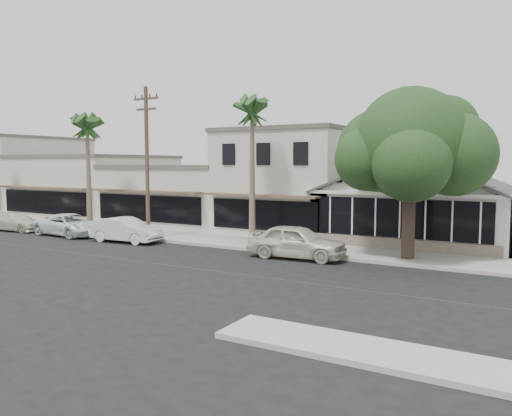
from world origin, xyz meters
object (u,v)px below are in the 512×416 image
Objects in this scene: car_3 at (16,222)px; car_2 at (70,225)px; shade_tree at (410,148)px; car_0 at (297,242)px; car_1 at (126,230)px; utility_pole at (147,159)px.

car_2 is at bearing -93.69° from car_3.
car_3 is 0.53× the size of shade_tree.
car_1 is at bearing 88.90° from car_0.
car_1 is 1.02× the size of car_3.
car_0 is 0.96× the size of car_2.
car_0 is 1.12× the size of car_3.
shade_tree is at bearing 4.78° from utility_pole.
utility_pole is 10.92m from car_0.
car_1 is at bearing -170.72° from shade_tree.
shade_tree is (20.43, 2.34, 4.59)m from car_2.
car_1 reaches higher than car_3.
utility_pole is 2.08× the size of car_1.
shade_tree reaches higher than car_1.
car_2 is 0.62× the size of shade_tree.
car_0 is 15.69m from car_2.
utility_pole is at bearing -74.85° from car_2.
utility_pole reaches higher than car_1.
utility_pole is at bearing -89.32° from car_3.
utility_pole is at bearing 81.81° from car_0.
car_1 is 16.28m from shade_tree.
car_0 is 20.69m from car_3.
car_2 is 1.17× the size of car_3.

